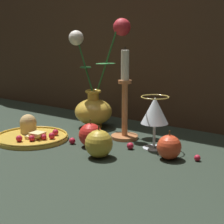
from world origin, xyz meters
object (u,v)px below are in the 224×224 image
Objects in this scene: plate_with_pastries at (31,134)px; candlestick at (125,106)px; vase at (95,98)px; wine_glass at (155,112)px; apple_beside_vase at (99,144)px; apple_at_table_edge at (170,147)px; apple_near_glass at (91,135)px.

candlestick reaches higher than plate_with_pastries.
vase is 2.46× the size of wine_glass.
vase reaches higher than apple_beside_vase.
candlestick reaches higher than apple_at_table_edge.
apple_beside_vase is at bearing -1.94° from plate_with_pastries.
apple_beside_vase is at bearing -48.81° from vase.
plate_with_pastries is at bearing 178.06° from apple_beside_vase.
apple_near_glass is at bearing 142.70° from apple_beside_vase.
plate_with_pastries is at bearing -141.92° from candlestick.
plate_with_pastries is 0.21m from apple_near_glass.
apple_beside_vase is 1.13× the size of apple_at_table_edge.
candlestick is 0.23m from apple_at_table_edge.
vase is 0.33m from apple_beside_vase.
apple_beside_vase is (0.21, -0.24, -0.07)m from vase.
vase is at bearing 161.70° from candlestick.
candlestick is 3.28× the size of apple_beside_vase.
apple_near_glass is at bearing -53.88° from vase.
apple_near_glass reaches higher than apple_at_table_edge.
apple_near_glass is at bearing -169.64° from apple_at_table_edge.
apple_near_glass is (0.20, 0.05, 0.02)m from plate_with_pastries.
apple_near_glass is (-0.16, -0.10, -0.07)m from wine_glass.
plate_with_pastries is 0.30m from candlestick.
candlestick is at bearing -18.30° from vase.
plate_with_pastries is 2.79× the size of apple_near_glass.
wine_glass reaches higher than apple_at_table_edge.
vase is at bearing 159.25° from apple_at_table_edge.
apple_near_glass is (0.13, -0.18, -0.07)m from vase.
apple_near_glass is (-0.03, -0.13, -0.07)m from candlestick.
apple_near_glass is at bearing -148.46° from wine_glass.
apple_near_glass is (-0.08, 0.06, -0.00)m from apple_beside_vase.
apple_beside_vase is at bearing -75.56° from candlestick.
wine_glass is 0.53× the size of candlestick.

